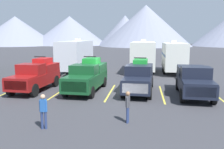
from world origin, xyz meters
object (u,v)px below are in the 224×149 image
Objects in this scene: camper_trailer_c at (174,56)px; person_c at (43,109)px; pickup_truck_d at (194,80)px; camper_trailer_a at (76,54)px; pickup_truck_a at (36,75)px; pickup_truck_b at (87,76)px; pickup_truck_c at (139,77)px; person_b at (128,105)px; camper_trailer_b at (143,55)px.

person_c is at bearing -113.52° from camper_trailer_c.
pickup_truck_d is 10.63m from camper_trailer_c.
camper_trailer_a reaches higher than person_c.
person_c is at bearing -137.38° from pickup_truck_d.
pickup_truck_d is 15.23m from camper_trailer_a.
pickup_truck_a is at bearing -92.15° from camper_trailer_a.
camper_trailer_a reaches higher than pickup_truck_a.
pickup_truck_b is 3.94m from pickup_truck_c.
pickup_truck_b is at bearing 4.12° from pickup_truck_a.
pickup_truck_c is at bearing -50.78° from camper_trailer_a.
pickup_truck_c is at bearing -110.74° from camper_trailer_c.
person_b is (7.14, -16.09, -1.15)m from camper_trailer_a.
pickup_truck_c is 9.12m from person_c.
pickup_truck_c is 10.17m from camper_trailer_b.
camper_trailer_b is (8.15, 10.72, 0.82)m from pickup_truck_a.
camper_trailer_b is (-3.60, 10.97, 0.89)m from pickup_truck_d.
camper_trailer_b reaches higher than person_c.
pickup_truck_c is 10.47m from camper_trailer_c.
pickup_truck_c is 0.78× the size of camper_trailer_c.
camper_trailer_b is 5.62× the size of person_b.
camper_trailer_b is 3.47m from camper_trailer_c.
person_b is (-0.40, -6.86, -0.25)m from pickup_truck_c.
person_c is (-7.79, -17.91, -1.02)m from camper_trailer_c.
person_b is 3.92m from person_c.
camper_trailer_b is at bearing 173.82° from camper_trailer_c.
camper_trailer_b reaches higher than pickup_truck_b.
camper_trailer_c reaches higher than pickup_truck_b.
camper_trailer_c is 19.55m from person_c.
person_b is at bearing -39.88° from pickup_truck_a.
pickup_truck_b reaches higher than pickup_truck_d.
camper_trailer_a reaches higher than person_b.
pickup_truck_d is 0.65× the size of camper_trailer_b.
pickup_truck_a is 0.61× the size of camper_trailer_a.
person_b is at bearing -66.07° from camper_trailer_a.
camper_trailer_b reaches higher than pickup_truck_c.
camper_trailer_a is at bearing 101.19° from person_c.
camper_trailer_b is at bearing 108.14° from pickup_truck_d.
person_b is (-4.24, -6.02, -0.23)m from pickup_truck_d.
pickup_truck_a is 9.87m from camper_trailer_a.
pickup_truck_c is at bearing 4.34° from pickup_truck_b.
camper_trailer_c is at bearing 76.17° from person_b.
pickup_truck_b is 3.71× the size of person_b.
camper_trailer_a is 11.24m from camper_trailer_c.
pickup_truck_c is (3.93, 0.30, -0.03)m from pickup_truck_b.
pickup_truck_c reaches higher than pickup_truck_d.
camper_trailer_c is at bearing 2.66° from camper_trailer_a.
pickup_truck_c is at bearing 63.30° from person_c.
camper_trailer_a is at bearing -173.43° from camper_trailer_b.
person_c is at bearing -116.70° from pickup_truck_c.
pickup_truck_c is at bearing -91.38° from camper_trailer_b.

